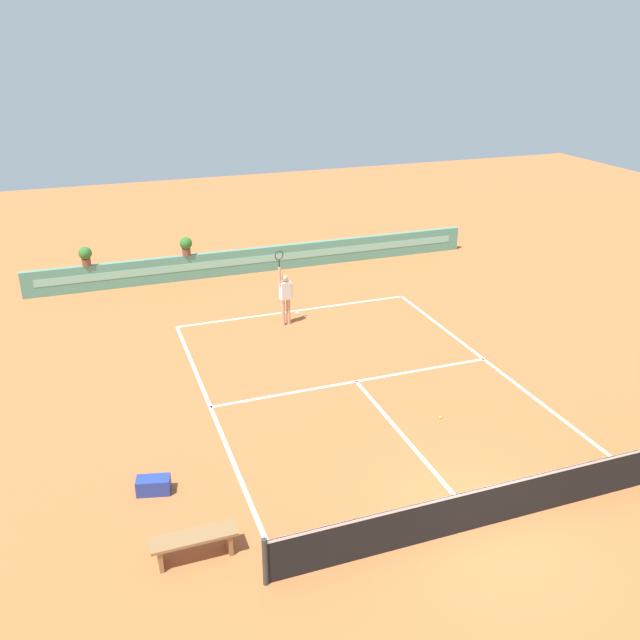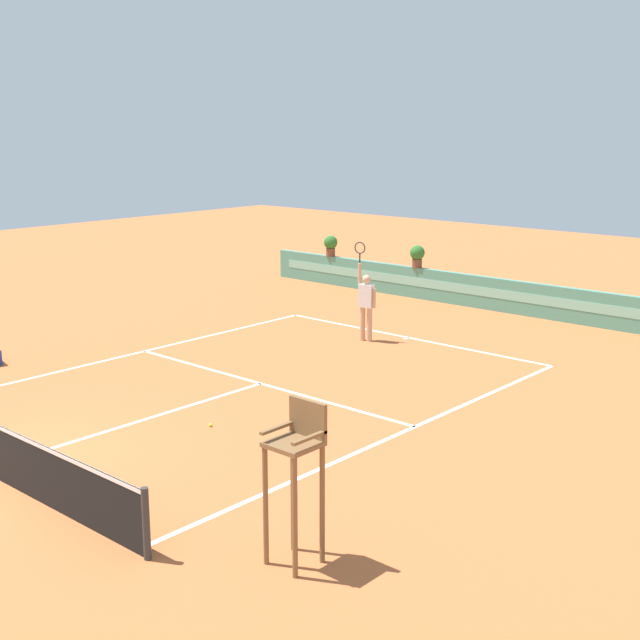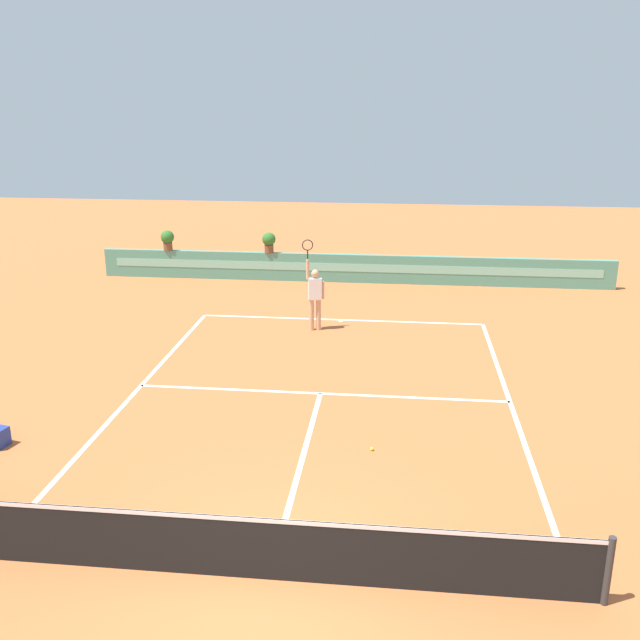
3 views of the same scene
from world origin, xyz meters
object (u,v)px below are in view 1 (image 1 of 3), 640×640
at_px(bench_courtside, 194,541).
at_px(potted_plant_left, 186,245).
at_px(gear_bag, 153,485).
at_px(potted_plant_far_left, 85,255).
at_px(tennis_ball_near_baseline, 441,417).
at_px(tennis_player, 285,295).

bearing_deg(bench_courtside, potted_plant_left, 80.66).
height_order(bench_courtside, potted_plant_left, potted_plant_left).
height_order(gear_bag, potted_plant_left, potted_plant_left).
bearing_deg(potted_plant_far_left, bench_courtside, -85.62).
height_order(gear_bag, tennis_ball_near_baseline, gear_bag).
bearing_deg(bench_courtside, tennis_player, 63.92).
bearing_deg(potted_plant_far_left, potted_plant_left, 0.00).
distance_m(tennis_player, tennis_ball_near_baseline, 7.35).
height_order(tennis_player, potted_plant_left, tennis_player).
relative_size(tennis_player, potted_plant_left, 3.57).
xyz_separation_m(potted_plant_far_left, potted_plant_left, (3.69, 0.00, 0.00)).
xyz_separation_m(gear_bag, tennis_player, (5.28, 7.59, 0.87)).
xyz_separation_m(tennis_ball_near_baseline, potted_plant_left, (-4.19, 12.53, 1.38)).
relative_size(gear_bag, potted_plant_left, 0.97).
relative_size(gear_bag, tennis_ball_near_baseline, 10.29).
bearing_deg(tennis_ball_near_baseline, gear_bag, -175.55).
height_order(tennis_ball_near_baseline, potted_plant_far_left, potted_plant_far_left).
relative_size(tennis_player, potted_plant_far_left, 3.57).
bearing_deg(tennis_player, bench_courtside, -116.08).
height_order(tennis_player, potted_plant_far_left, tennis_player).
distance_m(gear_bag, tennis_ball_near_baseline, 7.20).
bearing_deg(potted_plant_left, bench_courtside, -99.34).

